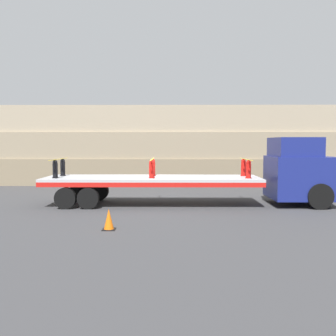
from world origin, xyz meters
TOP-DOWN VIEW (x-y plane):
  - ground_plane at (0.00, 0.00)m, footprint 120.00×120.00m
  - rock_cliff at (0.00, 8.85)m, footprint 60.00×3.30m
  - truck_cab at (6.74, 0.00)m, footprint 2.68×2.69m
  - flatbed_trailer at (-0.72, 0.00)m, footprint 9.68×2.69m
  - fire_hydrant_black_near_0 at (-4.24, -0.57)m, footprint 0.28×0.43m
  - fire_hydrant_black_far_0 at (-4.24, 0.57)m, footprint 0.28×0.43m
  - fire_hydrant_red_near_1 at (0.00, -0.57)m, footprint 0.28×0.43m
  - fire_hydrant_red_far_1 at (0.00, 0.57)m, footprint 0.28×0.43m
  - fire_hydrant_red_near_2 at (4.24, -0.57)m, footprint 0.28×0.43m
  - fire_hydrant_red_far_2 at (4.24, 0.57)m, footprint 0.28×0.43m
  - cargo_strap_rear at (-4.24, 0.00)m, footprint 0.05×2.80m
  - cargo_strap_middle at (0.00, 0.00)m, footprint 0.05×2.80m
  - cargo_strap_front at (4.24, 0.00)m, footprint 0.05×2.80m
  - traffic_cone at (-1.15, -5.00)m, footprint 0.42×0.42m

SIDE VIEW (x-z plane):
  - ground_plane at x=0.00m, z-range 0.00..0.00m
  - traffic_cone at x=-1.15m, z-range -0.01..0.67m
  - flatbed_trailer at x=-0.72m, z-range 0.39..1.64m
  - truck_cab at x=6.74m, z-range 0.01..3.05m
  - fire_hydrant_black_near_0 at x=-4.24m, z-range 1.25..2.05m
  - fire_hydrant_black_far_0 at x=-4.24m, z-range 1.25..2.05m
  - fire_hydrant_red_near_1 at x=0.00m, z-range 1.25..2.05m
  - fire_hydrant_red_far_1 at x=0.00m, z-range 1.25..2.05m
  - fire_hydrant_red_near_2 at x=4.24m, z-range 1.25..2.05m
  - fire_hydrant_red_far_2 at x=4.24m, z-range 1.25..2.05m
  - cargo_strap_rear at x=-4.24m, z-range 2.06..2.07m
  - cargo_strap_middle at x=0.00m, z-range 2.06..2.07m
  - cargo_strap_front at x=4.24m, z-range 2.06..2.07m
  - rock_cliff at x=0.00m, z-range 0.00..5.27m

